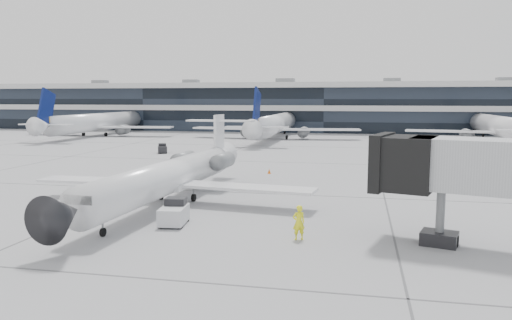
# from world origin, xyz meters

# --- Properties ---
(ground) EXTENTS (220.00, 220.00, 0.00)m
(ground) POSITION_xyz_m (0.00, 0.00, 0.00)
(ground) COLOR #98989B
(ground) RESTS_ON ground
(terminal) EXTENTS (170.00, 22.00, 10.00)m
(terminal) POSITION_xyz_m (0.00, 82.00, 5.00)
(terminal) COLOR black
(terminal) RESTS_ON ground
(bg_jet_left) EXTENTS (32.00, 40.00, 9.60)m
(bg_jet_left) POSITION_xyz_m (-45.00, 55.00, 0.00)
(bg_jet_left) COLOR white
(bg_jet_left) RESTS_ON ground
(bg_jet_center) EXTENTS (32.00, 40.00, 9.60)m
(bg_jet_center) POSITION_xyz_m (-8.00, 55.00, 0.00)
(bg_jet_center) COLOR white
(bg_jet_center) RESTS_ON ground
(bg_jet_right) EXTENTS (32.00, 40.00, 9.60)m
(bg_jet_right) POSITION_xyz_m (32.00, 55.00, 0.00)
(bg_jet_right) COLOR white
(bg_jet_right) RESTS_ON ground
(regional_jet) EXTENTS (21.59, 26.94, 6.22)m
(regional_jet) POSITION_xyz_m (-5.62, -5.07, 2.12)
(regional_jet) COLOR white
(regional_jet) RESTS_ON ground
(ramp_worker) EXTENTS (0.84, 0.73, 1.95)m
(ramp_worker) POSITION_xyz_m (4.81, -12.69, 0.98)
(ramp_worker) COLOR #FEFF1A
(ramp_worker) RESTS_ON ground
(baggage_tug) EXTENTS (1.75, 2.64, 1.58)m
(baggage_tug) POSITION_xyz_m (-3.17, -10.91, 0.71)
(baggage_tug) COLOR silver
(baggage_tug) RESTS_ON ground
(traffic_cone) EXTENTS (0.42, 0.42, 0.53)m
(traffic_cone) POSITION_xyz_m (-1.12, 10.73, 0.25)
(traffic_cone) COLOR orange
(traffic_cone) RESTS_ON ground
(far_tug) EXTENTS (1.99, 2.43, 1.34)m
(far_tug) POSITION_xyz_m (-19.44, 26.66, 0.60)
(far_tug) COLOR black
(far_tug) RESTS_ON ground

